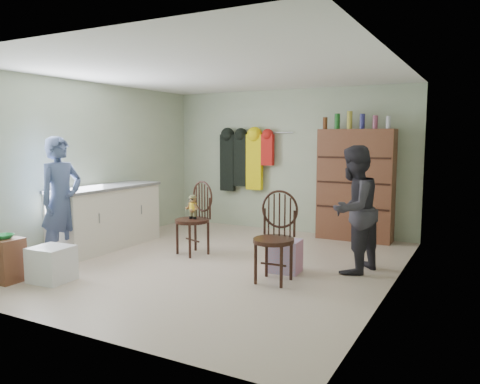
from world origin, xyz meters
The scene contains 13 objects.
ground_plane centered at (0.00, 0.00, 0.00)m, with size 5.00×5.00×0.00m, color beige.
room_walls centered at (0.00, 0.53, 1.58)m, with size 5.00×5.00×5.00m.
counter centered at (-1.95, 0.00, 0.47)m, with size 0.64×1.86×0.94m.
stool centered at (-1.75, -1.83, 0.26)m, with size 0.36×0.31×0.51m, color brown.
bowl centered at (-1.75, -1.83, 0.53)m, with size 0.20×0.20×0.05m, color green.
plastic_tub centered at (-1.29, -1.58, 0.20)m, with size 0.43×0.41×0.41m, color white.
chair_front centered at (-0.53, 0.30, 0.58)m, with size 0.60×0.60×1.05m.
chair_far centered at (1.00, -0.33, 0.57)m, with size 0.49×0.49×1.06m.
striped_bag centered at (0.96, 0.05, 0.20)m, with size 0.39×0.30×0.41m, color pink.
person_left centered at (-1.79, -0.96, 0.84)m, with size 0.61×0.40×1.68m, color #425179.
person_right centered at (1.70, 0.45, 0.79)m, with size 0.77×0.60×1.58m, color #2D2B33.
dresser centered at (1.25, 2.30, 0.91)m, with size 1.20×0.39×2.08m.
coat_rack centered at (-0.83, 2.38, 1.25)m, with size 1.42×0.12×1.09m.
Camera 1 is at (3.15, -5.22, 1.68)m, focal length 35.00 mm.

